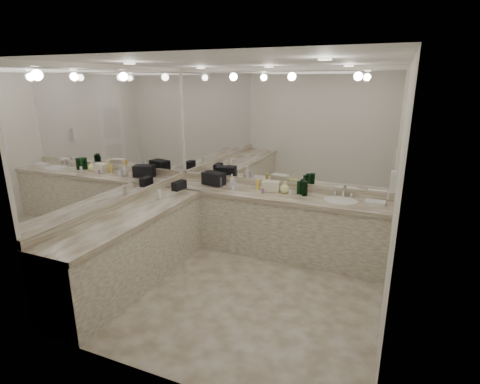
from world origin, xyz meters
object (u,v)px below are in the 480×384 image
at_px(black_toiletry_bag, 214,179).
at_px(wall_phone, 393,182).
at_px(hand_towel, 375,202).
at_px(soap_bottle_a, 232,181).
at_px(sink, 341,201).
at_px(soap_bottle_b, 234,184).
at_px(soap_bottle_c, 285,187).
at_px(cream_cosmetic_case, 271,187).

bearing_deg(black_toiletry_bag, wall_phone, -12.73).
xyz_separation_m(hand_towel, soap_bottle_a, (-1.99, -0.05, 0.08)).
bearing_deg(sink, wall_phone, -39.57).
relative_size(wall_phone, hand_towel, 0.96).
relative_size(hand_towel, soap_bottle_b, 1.50).
bearing_deg(soap_bottle_c, cream_cosmetic_case, 179.36).
xyz_separation_m(black_toiletry_bag, soap_bottle_b, (0.39, -0.11, -0.01)).
xyz_separation_m(wall_phone, soap_bottle_b, (-2.12, 0.46, -0.37)).
height_order(sink, soap_bottle_a, soap_bottle_a).
relative_size(sink, black_toiletry_bag, 1.35).
bearing_deg(black_toiletry_bag, soap_bottle_b, -15.57).
distance_m(soap_bottle_a, soap_bottle_b, 0.07).
bearing_deg(soap_bottle_a, soap_bottle_b, -34.63).
height_order(soap_bottle_a, soap_bottle_b, soap_bottle_a).
bearing_deg(hand_towel, soap_bottle_c, 178.74).
bearing_deg(cream_cosmetic_case, soap_bottle_c, -9.53).
bearing_deg(hand_towel, soap_bottle_a, -178.66).
distance_m(hand_towel, soap_bottle_a, 1.99).
bearing_deg(wall_phone, hand_towel, 108.45).
height_order(wall_phone, soap_bottle_b, wall_phone).
bearing_deg(soap_bottle_c, hand_towel, -1.26).
xyz_separation_m(cream_cosmetic_case, soap_bottle_b, (-0.52, -0.11, 0.01)).
bearing_deg(soap_bottle_b, wall_phone, -12.21).
relative_size(sink, wall_phone, 1.83).
xyz_separation_m(wall_phone, cream_cosmetic_case, (-1.60, 0.57, -0.38)).
xyz_separation_m(hand_towel, soap_bottle_c, (-1.21, 0.03, 0.07)).
height_order(cream_cosmetic_case, soap_bottle_b, soap_bottle_b).
height_order(black_toiletry_bag, hand_towel, black_toiletry_bag).
bearing_deg(sink, soap_bottle_a, -179.80).
bearing_deg(cream_cosmetic_case, black_toiletry_bag, 171.34).
height_order(black_toiletry_bag, soap_bottle_c, black_toiletry_bag).
distance_m(sink, soap_bottle_a, 1.57).
height_order(hand_towel, soap_bottle_b, soap_bottle_b).
xyz_separation_m(wall_phone, hand_towel, (-0.18, 0.54, -0.43)).
height_order(soap_bottle_b, soap_bottle_c, soap_bottle_c).
bearing_deg(wall_phone, cream_cosmetic_case, 160.36).
relative_size(black_toiletry_bag, soap_bottle_a, 1.55).
distance_m(sink, soap_bottle_c, 0.79).
relative_size(sink, hand_towel, 1.76).
bearing_deg(black_toiletry_bag, hand_towel, -0.62).
relative_size(wall_phone, black_toiletry_bag, 0.74).
xyz_separation_m(sink, cream_cosmetic_case, (-0.99, 0.07, 0.08)).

